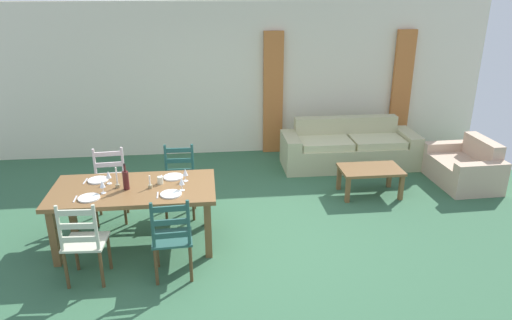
# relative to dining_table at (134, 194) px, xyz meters

# --- Properties ---
(ground_plane) EXTENTS (9.60, 9.60, 0.02)m
(ground_plane) POSITION_rel_dining_table_xyz_m (1.22, -0.04, -0.67)
(ground_plane) COLOR #356242
(wall_far) EXTENTS (9.60, 0.16, 2.70)m
(wall_far) POSITION_rel_dining_table_xyz_m (1.22, 3.26, 0.69)
(wall_far) COLOR #EEE1C3
(wall_far) RESTS_ON ground_plane
(curtain_panel_left) EXTENTS (0.35, 0.08, 2.20)m
(curtain_panel_left) POSITION_rel_dining_table_xyz_m (2.10, 3.12, 0.44)
(curtain_panel_left) COLOR #C16D33
(curtain_panel_left) RESTS_ON ground_plane
(curtain_panel_right) EXTENTS (0.35, 0.08, 2.20)m
(curtain_panel_right) POSITION_rel_dining_table_xyz_m (4.50, 3.12, 0.44)
(curtain_panel_right) COLOR #C16D33
(curtain_panel_right) RESTS_ON ground_plane
(dining_table) EXTENTS (1.90, 0.96, 0.75)m
(dining_table) POSITION_rel_dining_table_xyz_m (0.00, 0.00, 0.00)
(dining_table) COLOR brown
(dining_table) RESTS_ON ground_plane
(dining_chair_near_left) EXTENTS (0.44, 0.42, 0.96)m
(dining_chair_near_left) POSITION_rel_dining_table_xyz_m (-0.43, -0.73, -0.19)
(dining_chair_near_left) COLOR beige
(dining_chair_near_left) RESTS_ON ground_plane
(dining_chair_near_right) EXTENTS (0.44, 0.42, 0.96)m
(dining_chair_near_right) POSITION_rel_dining_table_xyz_m (0.47, -0.75, -0.19)
(dining_chair_near_right) COLOR #255049
(dining_chair_near_right) RESTS_ON ground_plane
(dining_chair_far_left) EXTENTS (0.45, 0.43, 0.96)m
(dining_chair_far_left) POSITION_rel_dining_table_xyz_m (-0.42, 0.72, -0.19)
(dining_chair_far_left) COLOR silver
(dining_chair_far_left) RESTS_ON ground_plane
(dining_chair_far_right) EXTENTS (0.43, 0.41, 0.96)m
(dining_chair_far_right) POSITION_rel_dining_table_xyz_m (0.49, 0.76, -0.19)
(dining_chair_far_right) COLOR #22534E
(dining_chair_far_right) RESTS_ON ground_plane
(dinner_plate_near_left) EXTENTS (0.24, 0.24, 0.02)m
(dinner_plate_near_left) POSITION_rel_dining_table_xyz_m (-0.45, -0.25, 0.10)
(dinner_plate_near_left) COLOR white
(dinner_plate_near_left) RESTS_ON dining_table
(fork_near_left) EXTENTS (0.02, 0.17, 0.01)m
(fork_near_left) POSITION_rel_dining_table_xyz_m (-0.60, -0.25, 0.09)
(fork_near_left) COLOR silver
(fork_near_left) RESTS_ON dining_table
(dinner_plate_near_right) EXTENTS (0.24, 0.24, 0.02)m
(dinner_plate_near_right) POSITION_rel_dining_table_xyz_m (0.45, -0.25, 0.10)
(dinner_plate_near_right) COLOR white
(dinner_plate_near_right) RESTS_ON dining_table
(fork_near_right) EXTENTS (0.02, 0.17, 0.01)m
(fork_near_right) POSITION_rel_dining_table_xyz_m (0.30, -0.25, 0.09)
(fork_near_right) COLOR silver
(fork_near_right) RESTS_ON dining_table
(dinner_plate_far_left) EXTENTS (0.24, 0.24, 0.02)m
(dinner_plate_far_left) POSITION_rel_dining_table_xyz_m (-0.45, 0.25, 0.10)
(dinner_plate_far_left) COLOR white
(dinner_plate_far_left) RESTS_ON dining_table
(fork_far_left) EXTENTS (0.03, 0.17, 0.01)m
(fork_far_left) POSITION_rel_dining_table_xyz_m (-0.60, 0.25, 0.09)
(fork_far_left) COLOR silver
(fork_far_left) RESTS_ON dining_table
(dinner_plate_far_right) EXTENTS (0.24, 0.24, 0.02)m
(dinner_plate_far_right) POSITION_rel_dining_table_xyz_m (0.45, 0.25, 0.10)
(dinner_plate_far_right) COLOR white
(dinner_plate_far_right) RESTS_ON dining_table
(fork_far_right) EXTENTS (0.02, 0.17, 0.01)m
(fork_far_right) POSITION_rel_dining_table_xyz_m (0.30, 0.25, 0.09)
(fork_far_right) COLOR silver
(fork_far_right) RESTS_ON dining_table
(wine_bottle) EXTENTS (0.07, 0.07, 0.32)m
(wine_bottle) POSITION_rel_dining_table_xyz_m (-0.07, -0.04, 0.20)
(wine_bottle) COLOR #471919
(wine_bottle) RESTS_ON dining_table
(wine_glass_near_left) EXTENTS (0.06, 0.06, 0.16)m
(wine_glass_near_left) POSITION_rel_dining_table_xyz_m (-0.32, -0.12, 0.20)
(wine_glass_near_left) COLOR white
(wine_glass_near_left) RESTS_ON dining_table
(wine_glass_near_right) EXTENTS (0.06, 0.06, 0.16)m
(wine_glass_near_right) POSITION_rel_dining_table_xyz_m (0.57, -0.15, 0.20)
(wine_glass_near_right) COLOR white
(wine_glass_near_right) RESTS_ON dining_table
(wine_glass_far_left) EXTENTS (0.06, 0.06, 0.16)m
(wine_glass_far_left) POSITION_rel_dining_table_xyz_m (-0.30, 0.15, 0.20)
(wine_glass_far_left) COLOR white
(wine_glass_far_left) RESTS_ON dining_table
(wine_glass_far_right) EXTENTS (0.06, 0.06, 0.16)m
(wine_glass_far_right) POSITION_rel_dining_table_xyz_m (0.60, 0.12, 0.20)
(wine_glass_far_right) COLOR white
(wine_glass_far_right) RESTS_ON dining_table
(coffee_cup_primary) EXTENTS (0.07, 0.07, 0.09)m
(coffee_cup_primary) POSITION_rel_dining_table_xyz_m (0.31, 0.08, 0.13)
(coffee_cup_primary) COLOR beige
(coffee_cup_primary) RESTS_ON dining_table
(candle_tall) EXTENTS (0.05, 0.05, 0.25)m
(candle_tall) POSITION_rel_dining_table_xyz_m (-0.18, 0.02, 0.16)
(candle_tall) COLOR #998C66
(candle_tall) RESTS_ON dining_table
(candle_short) EXTENTS (0.05, 0.05, 0.16)m
(candle_short) POSITION_rel_dining_table_xyz_m (0.20, -0.04, 0.13)
(candle_short) COLOR #998C66
(candle_short) RESTS_ON dining_table
(couch) EXTENTS (2.28, 0.80, 0.80)m
(couch) POSITION_rel_dining_table_xyz_m (3.30, 2.29, -0.37)
(couch) COLOR #BBB689
(couch) RESTS_ON ground_plane
(coffee_table) EXTENTS (0.90, 0.56, 0.42)m
(coffee_table) POSITION_rel_dining_table_xyz_m (3.27, 1.07, -0.31)
(coffee_table) COLOR brown
(coffee_table) RESTS_ON ground_plane
(armchair_upholstered) EXTENTS (0.83, 1.18, 0.72)m
(armchair_upholstered) POSITION_rel_dining_table_xyz_m (4.92, 1.33, -0.41)
(armchair_upholstered) COLOR #C9A78C
(armchair_upholstered) RESTS_ON ground_plane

